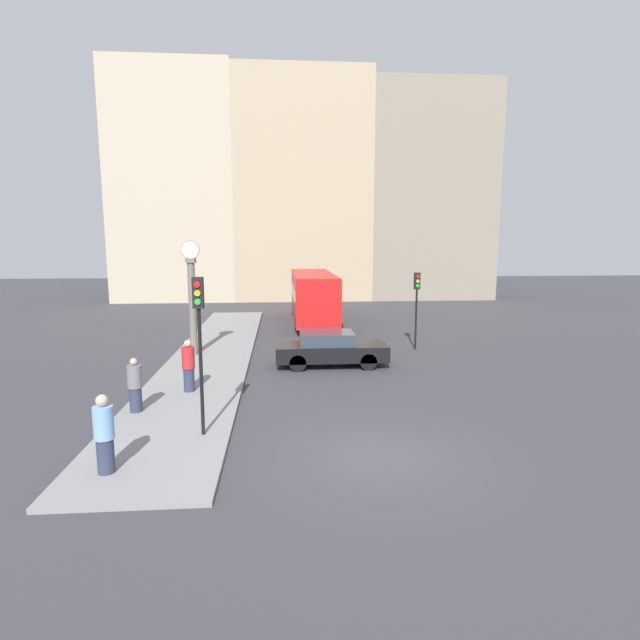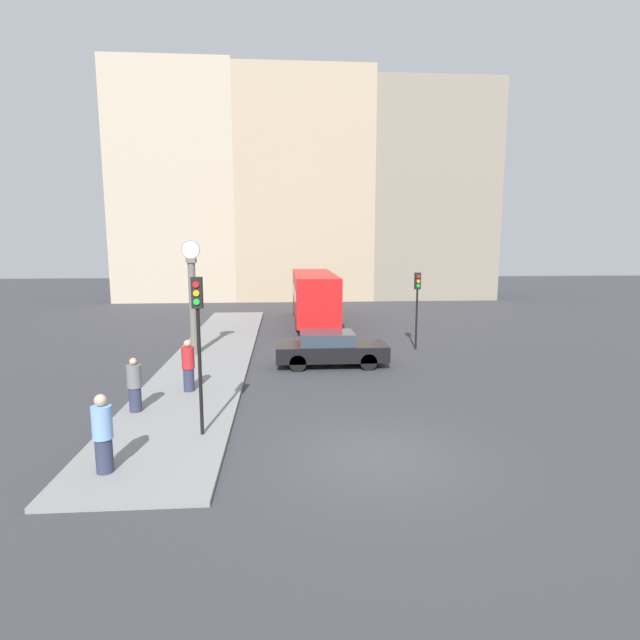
% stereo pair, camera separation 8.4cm
% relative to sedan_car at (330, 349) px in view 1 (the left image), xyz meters
% --- Properties ---
extents(ground_plane, '(120.00, 120.00, 0.00)m').
position_rel_sedan_car_xyz_m(ground_plane, '(0.29, -8.65, -0.71)').
color(ground_plane, '#38383D').
extents(sidewalk_corner, '(3.35, 25.71, 0.11)m').
position_rel_sedan_car_xyz_m(sidewalk_corner, '(-4.96, 2.20, -0.65)').
color(sidewalk_corner, gray).
rests_on(sidewalk_corner, ground_plane).
extents(building_row, '(32.21, 5.00, 19.10)m').
position_rel_sedan_car_xyz_m(building_row, '(0.11, 24.19, 8.64)').
color(building_row, '#B7A88E').
rests_on(building_row, ground_plane).
extents(sedan_car, '(4.44, 1.78, 1.38)m').
position_rel_sedan_car_xyz_m(sedan_car, '(0.00, 0.00, 0.00)').
color(sedan_car, black).
rests_on(sedan_car, ground_plane).
extents(bus_distant, '(2.42, 9.88, 3.05)m').
position_rel_sedan_car_xyz_m(bus_distant, '(0.01, 11.08, 1.03)').
color(bus_distant, red).
rests_on(bus_distant, ground_plane).
extents(traffic_light_near, '(0.26, 0.24, 3.99)m').
position_rel_sedan_car_xyz_m(traffic_light_near, '(-3.95, -7.25, 2.25)').
color(traffic_light_near, black).
rests_on(traffic_light_near, sidewalk_corner).
extents(traffic_light_far, '(0.26, 0.24, 3.57)m').
position_rel_sedan_car_xyz_m(traffic_light_far, '(4.27, 2.85, 1.85)').
color(traffic_light_far, black).
rests_on(traffic_light_far, ground_plane).
extents(street_clock, '(0.78, 0.40, 4.90)m').
position_rel_sedan_car_xyz_m(street_clock, '(-5.74, 2.04, 1.81)').
color(street_clock, '#666056').
rests_on(street_clock, sidewalk_corner).
extents(pedestrian_blue_stripe, '(0.42, 0.42, 1.71)m').
position_rel_sedan_car_xyz_m(pedestrian_blue_stripe, '(-5.67, -9.24, 0.25)').
color(pedestrian_blue_stripe, '#2D334C').
rests_on(pedestrian_blue_stripe, sidewalk_corner).
extents(pedestrian_red_top, '(0.41, 0.41, 1.70)m').
position_rel_sedan_car_xyz_m(pedestrian_red_top, '(-4.97, -3.44, 0.25)').
color(pedestrian_red_top, '#2D334C').
rests_on(pedestrian_red_top, sidewalk_corner).
extents(pedestrian_grey_jacket, '(0.41, 0.41, 1.58)m').
position_rel_sedan_car_xyz_m(pedestrian_grey_jacket, '(-6.14, -5.34, 0.18)').
color(pedestrian_grey_jacket, '#2D334C').
rests_on(pedestrian_grey_jacket, sidewalk_corner).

